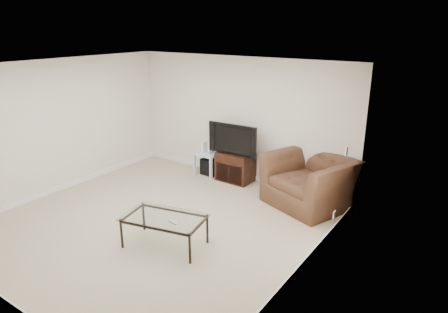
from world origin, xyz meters
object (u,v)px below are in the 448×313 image
Objects in this scene: recliner at (310,173)px; television at (235,138)px; tv_stand at (236,166)px; side_table at (209,163)px; coffee_table at (165,231)px; subwoofer at (211,166)px.

television is at bearing -166.57° from recliner.
recliner is (1.71, -0.21, -0.31)m from television.
television reaches higher than tv_stand.
tv_stand reaches higher than side_table.
side_table is at bearing -178.44° from tv_stand.
coffee_table is (-1.16, -2.50, -0.38)m from recliner.
subwoofer is 3.00m from coffee_table.
tv_stand is 0.72× the size of television.
television is 1.75m from recliner.
side_table reaches higher than coffee_table.
television is 0.95m from side_table.
recliner is at bearing -5.84° from side_table.
recliner is at bearing -8.29° from television.
subwoofer is 0.25× the size of recliner.
television is 2.91× the size of subwoofer.
side_table is 0.43× the size of coffee_table.
subwoofer is 2.40m from recliner.
side_table is 2.42m from recliner.
side_table is 0.37× the size of recliner.
coffee_table is at bearing -94.44° from recliner.
subwoofer is (0.03, 0.02, -0.07)m from side_table.
recliner reaches higher than side_table.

